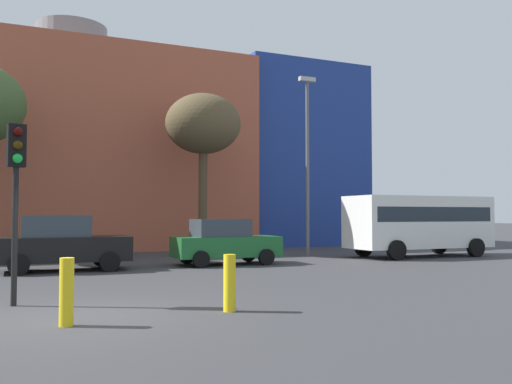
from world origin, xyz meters
The scene contains 10 objects.
ground_plane centered at (0.00, 0.00, 0.00)m, with size 200.00×200.00×0.00m, color #38383A.
building_backdrop centered at (1.78, 22.46, 5.59)m, with size 35.28×10.77×12.89m.
parked_car_2 centered at (0.39, 8.85, 0.93)m, with size 4.33×2.12×1.88m.
parked_car_3 centered at (6.27, 8.85, 0.86)m, with size 4.00×1.97×1.73m.
white_bus centered at (15.72, 8.97, 1.62)m, with size 6.80×2.62×2.72m.
traffic_light_island centered at (-1.04, 1.75, 2.80)m, with size 0.40×0.39×3.80m.
bare_tree_1 centered at (7.09, 14.03, 6.16)m, with size 3.60×3.60×7.69m.
bollard_yellow_0 centered at (2.84, -0.64, 0.56)m, with size 0.24×0.24×1.12m, color yellow.
bollard_yellow_1 centered at (-0.21, -0.84, 0.58)m, with size 0.24×0.24×1.16m, color yellow.
street_lamp centered at (11.23, 11.24, 4.67)m, with size 0.80×0.24×8.28m.
Camera 1 is at (-1.02, -10.69, 1.89)m, focal length 38.25 mm.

